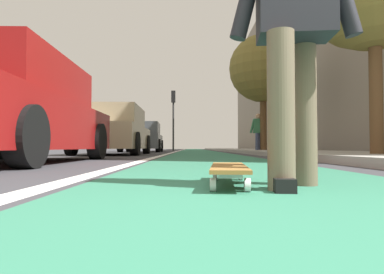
{
  "coord_description": "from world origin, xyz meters",
  "views": [
    {
      "loc": [
        -0.77,
        0.4,
        0.22
      ],
      "look_at": [
        13.71,
        0.34,
        0.68
      ],
      "focal_mm": 31.32,
      "sensor_mm": 36.0,
      "label": 1
    }
  ],
  "objects_px": {
    "skater_person": "(294,18)",
    "pedestrian_distant": "(258,130)",
    "parked_car_mid": "(114,132)",
    "parked_car_far": "(142,138)",
    "traffic_light": "(173,109)",
    "skateboard": "(229,169)",
    "parked_car_near": "(13,113)",
    "street_tree_mid": "(263,69)"
  },
  "relations": [
    {
      "from": "skater_person",
      "to": "pedestrian_distant",
      "type": "relative_size",
      "value": 0.98
    },
    {
      "from": "parked_car_mid",
      "to": "parked_car_far",
      "type": "height_order",
      "value": "parked_car_mid"
    },
    {
      "from": "parked_car_mid",
      "to": "pedestrian_distant",
      "type": "bearing_deg",
      "value": -55.02
    },
    {
      "from": "parked_car_far",
      "to": "traffic_light",
      "type": "bearing_deg",
      "value": -11.96
    },
    {
      "from": "skateboard",
      "to": "parked_car_near",
      "type": "xyz_separation_m",
      "value": [
        2.84,
        2.78,
        0.63
      ]
    },
    {
      "from": "skateboard",
      "to": "parked_car_near",
      "type": "bearing_deg",
      "value": 44.4
    },
    {
      "from": "skateboard",
      "to": "parked_car_far",
      "type": "xyz_separation_m",
      "value": [
        15.04,
        2.7,
        0.61
      ]
    },
    {
      "from": "skater_person",
      "to": "parked_car_near",
      "type": "distance_m",
      "value": 4.33
    },
    {
      "from": "skater_person",
      "to": "traffic_light",
      "type": "xyz_separation_m",
      "value": [
        21.19,
        1.77,
        1.93
      ]
    },
    {
      "from": "traffic_light",
      "to": "street_tree_mid",
      "type": "height_order",
      "value": "street_tree_mid"
    },
    {
      "from": "parked_car_near",
      "to": "parked_car_mid",
      "type": "relative_size",
      "value": 1.01
    },
    {
      "from": "parked_car_far",
      "to": "pedestrian_distant",
      "type": "xyz_separation_m",
      "value": [
        -2.7,
        -5.37,
        0.25
      ]
    },
    {
      "from": "parked_car_near",
      "to": "parked_car_mid",
      "type": "xyz_separation_m",
      "value": [
        5.76,
        -0.12,
        -0.0
      ]
    },
    {
      "from": "skateboard",
      "to": "parked_car_mid",
      "type": "xyz_separation_m",
      "value": [
        8.6,
        2.66,
        0.63
      ]
    },
    {
      "from": "parked_car_far",
      "to": "pedestrian_distant",
      "type": "distance_m",
      "value": 6.02
    },
    {
      "from": "parked_car_near",
      "to": "traffic_light",
      "type": "bearing_deg",
      "value": -4.26
    },
    {
      "from": "skateboard",
      "to": "street_tree_mid",
      "type": "height_order",
      "value": "street_tree_mid"
    },
    {
      "from": "parked_car_near",
      "to": "street_tree_mid",
      "type": "relative_size",
      "value": 0.9
    },
    {
      "from": "skater_person",
      "to": "pedestrian_distant",
      "type": "distance_m",
      "value": 12.7
    },
    {
      "from": "pedestrian_distant",
      "to": "traffic_light",
      "type": "bearing_deg",
      "value": 25.22
    },
    {
      "from": "skateboard",
      "to": "skater_person",
      "type": "height_order",
      "value": "skater_person"
    },
    {
      "from": "skateboard",
      "to": "street_tree_mid",
      "type": "distance_m",
      "value": 13.04
    },
    {
      "from": "traffic_light",
      "to": "pedestrian_distant",
      "type": "distance_m",
      "value": 9.81
    },
    {
      "from": "skateboard",
      "to": "parked_car_near",
      "type": "height_order",
      "value": "parked_car_near"
    },
    {
      "from": "skateboard",
      "to": "traffic_light",
      "type": "relative_size",
      "value": 0.21
    },
    {
      "from": "traffic_light",
      "to": "pedestrian_distant",
      "type": "bearing_deg",
      "value": -154.78
    },
    {
      "from": "parked_car_mid",
      "to": "traffic_light",
      "type": "height_order",
      "value": "traffic_light"
    },
    {
      "from": "parked_car_near",
      "to": "pedestrian_distant",
      "type": "relative_size",
      "value": 2.7
    },
    {
      "from": "skateboard",
      "to": "skater_person",
      "type": "relative_size",
      "value": 0.52
    },
    {
      "from": "parked_car_mid",
      "to": "pedestrian_distant",
      "type": "xyz_separation_m",
      "value": [
        3.73,
        -5.33,
        0.24
      ]
    },
    {
      "from": "street_tree_mid",
      "to": "skateboard",
      "type": "bearing_deg",
      "value": 166.79
    },
    {
      "from": "parked_car_near",
      "to": "parked_car_far",
      "type": "height_order",
      "value": "parked_car_near"
    },
    {
      "from": "parked_car_near",
      "to": "skater_person",
      "type": "bearing_deg",
      "value": -133.71
    },
    {
      "from": "skater_person",
      "to": "pedestrian_distant",
      "type": "height_order",
      "value": "pedestrian_distant"
    },
    {
      "from": "skater_person",
      "to": "traffic_light",
      "type": "distance_m",
      "value": 21.35
    },
    {
      "from": "street_tree_mid",
      "to": "parked_car_mid",
      "type": "bearing_deg",
      "value": 123.24
    },
    {
      "from": "traffic_light",
      "to": "parked_car_mid",
      "type": "bearing_deg",
      "value": 174.33
    },
    {
      "from": "skater_person",
      "to": "pedestrian_distant",
      "type": "xyz_separation_m",
      "value": [
        12.48,
        -2.33,
        0.02
      ]
    },
    {
      "from": "pedestrian_distant",
      "to": "parked_car_near",
      "type": "bearing_deg",
      "value": 150.13
    },
    {
      "from": "parked_car_near",
      "to": "parked_car_far",
      "type": "xyz_separation_m",
      "value": [
        12.2,
        -0.08,
        -0.02
      ]
    },
    {
      "from": "skateboard",
      "to": "pedestrian_distant",
      "type": "xyz_separation_m",
      "value": [
        12.34,
        -2.67,
        0.87
      ]
    },
    {
      "from": "skateboard",
      "to": "traffic_light",
      "type": "height_order",
      "value": "traffic_light"
    }
  ]
}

